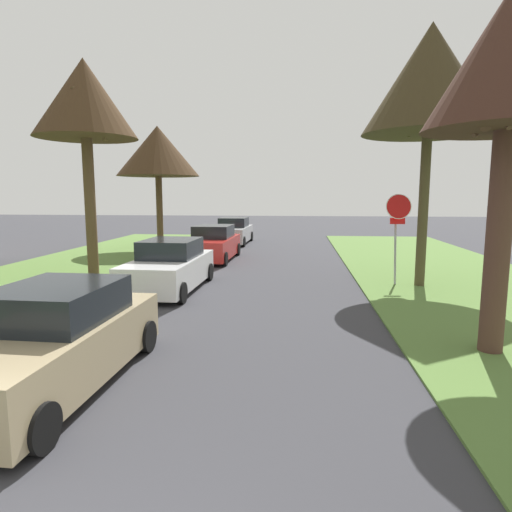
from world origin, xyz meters
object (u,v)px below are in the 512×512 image
Objects in this scene: parked_sedan_tan at (53,341)px; parked_sedan_white at (170,267)px; street_tree_right_mid_b at (430,80)px; parked_sedan_silver at (233,232)px; parked_sedan_red at (213,244)px; street_tree_right_mid_a at (512,62)px; stop_sign_far at (398,219)px; street_tree_left_mid_b at (85,101)px; street_tree_left_far at (158,152)px.

parked_sedan_tan is 6.98m from parked_sedan_white.
street_tree_right_mid_b reaches higher than parked_sedan_silver.
parked_sedan_red is at bearing 90.53° from parked_sedan_tan.
street_tree_right_mid_a is at bearing -56.10° from parked_sedan_red.
parked_sedan_white is (-7.18, -1.31, -1.45)m from stop_sign_far.
parked_sedan_tan is (-7.70, -8.20, -5.72)m from street_tree_right_mid_b.
parked_sedan_white is at bearing 91.96° from parked_sedan_tan.
street_tree_left_mid_b is 12.89m from parked_sedan_silver.
parked_sedan_tan is (-6.95, -8.28, -1.45)m from stop_sign_far.
street_tree_right_mid_b reaches higher than street_tree_left_mid_b.
parked_sedan_silver is (-0.08, 6.82, 0.00)m from parked_sedan_red.
parked_sedan_white is 6.37m from parked_sedan_red.
parked_sedan_white is at bearing -171.23° from street_tree_right_mid_b.
street_tree_left_mid_b reaches higher than parked_sedan_red.
parked_sedan_red is at bearing 123.90° from street_tree_right_mid_a.
stop_sign_far is 0.46× the size of street_tree_left_far.
stop_sign_far is 11.49m from street_tree_left_mid_b.
street_tree_right_mid_a is 1.02× the size of street_tree_left_far.
parked_sedan_red is (3.65, 4.28, -5.51)m from street_tree_left_mid_b.
street_tree_right_mid_a is 1.48× the size of parked_sedan_red.
street_tree_left_far reaches higher than parked_sedan_silver.
parked_sedan_white is (-7.94, -1.23, -5.72)m from street_tree_right_mid_b.
parked_sedan_white is (3.37, -9.53, -4.47)m from street_tree_left_far.
parked_sedan_tan is at bearing -129.98° from stop_sign_far.
parked_sedan_white is (-0.24, 6.97, 0.00)m from parked_sedan_tan.
street_tree_left_mid_b reaches higher than parked_sedan_tan.
stop_sign_far is 7.45m from parked_sedan_white.
street_tree_right_mid_b is 1.06× the size of street_tree_left_mid_b.
parked_sedan_red is at bearing 146.68° from street_tree_right_mid_b.
parked_sedan_tan and parked_sedan_silver have the same top height.
parked_sedan_silver is (-7.60, 18.02, -4.52)m from street_tree_right_mid_a.
street_tree_left_mid_b is (-11.17, 6.92, 0.99)m from street_tree_right_mid_a.
street_tree_left_far reaches higher than parked_sedan_red.
parked_sedan_silver is (-7.90, 11.97, -5.72)m from street_tree_right_mid_b.
street_tree_left_mid_b is at bearing 175.80° from stop_sign_far.
street_tree_right_mid_a is 1.48× the size of parked_sedan_white.
parked_sedan_red is at bearing -89.36° from parked_sedan_silver.
parked_sedan_white is at bearing -70.50° from street_tree_left_far.
street_tree_right_mid_a is (0.45, -6.13, 3.07)m from stop_sign_far.
parked_sedan_tan is (3.61, -16.50, -4.47)m from street_tree_left_far.
street_tree_right_mid_a is at bearing -32.27° from parked_sedan_white.
stop_sign_far is 13.94m from parked_sedan_silver.
parked_sedan_silver is (3.41, 3.67, -4.47)m from street_tree_left_far.
parked_sedan_tan is 1.00× the size of parked_sedan_red.
parked_sedan_silver is (3.57, 11.10, -5.51)m from street_tree_left_mid_b.
street_tree_right_mid_a is 13.18m from street_tree_left_mid_b.
stop_sign_far is 0.66× the size of parked_sedan_tan.
parked_sedan_white is at bearing 147.73° from street_tree_right_mid_a.
stop_sign_far is at bearing -37.90° from street_tree_left_far.
street_tree_left_far reaches higher than parked_sedan_tan.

